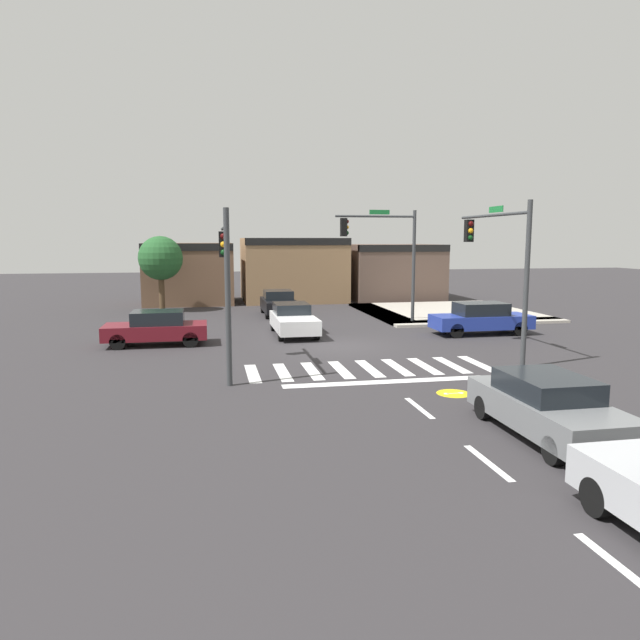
{
  "coord_description": "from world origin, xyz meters",
  "views": [
    {
      "loc": [
        -5.6,
        -24.15,
        4.58
      ],
      "look_at": [
        -1.11,
        -0.93,
        1.29
      ],
      "focal_mm": 32.67,
      "sensor_mm": 36.0,
      "label": 1
    }
  ],
  "objects_px": {
    "traffic_signal_southeast": "(499,251)",
    "car_black": "(279,303)",
    "car_white": "(293,320)",
    "traffic_signal_northeast": "(385,246)",
    "car_blue": "(481,318)",
    "car_gray": "(547,406)",
    "traffic_signal_southwest": "(225,264)",
    "roadside_tree": "(161,259)",
    "car_maroon": "(156,328)"
  },
  "relations": [
    {
      "from": "car_maroon",
      "to": "traffic_signal_southeast",
      "type": "bearing_deg",
      "value": -20.67
    },
    {
      "from": "traffic_signal_northeast",
      "to": "car_blue",
      "type": "height_order",
      "value": "traffic_signal_northeast"
    },
    {
      "from": "traffic_signal_southeast",
      "to": "car_black",
      "type": "height_order",
      "value": "traffic_signal_southeast"
    },
    {
      "from": "car_gray",
      "to": "car_maroon",
      "type": "relative_size",
      "value": 1.05
    },
    {
      "from": "traffic_signal_northeast",
      "to": "car_white",
      "type": "distance_m",
      "value": 6.83
    },
    {
      "from": "car_blue",
      "to": "roadside_tree",
      "type": "height_order",
      "value": "roadside_tree"
    },
    {
      "from": "car_white",
      "to": "roadside_tree",
      "type": "height_order",
      "value": "roadside_tree"
    },
    {
      "from": "car_gray",
      "to": "roadside_tree",
      "type": "height_order",
      "value": "roadside_tree"
    },
    {
      "from": "car_gray",
      "to": "car_white",
      "type": "relative_size",
      "value": 1.02
    },
    {
      "from": "traffic_signal_southeast",
      "to": "traffic_signal_northeast",
      "type": "bearing_deg",
      "value": 10.89
    },
    {
      "from": "traffic_signal_southeast",
      "to": "car_white",
      "type": "xyz_separation_m",
      "value": [
        -7.07,
        6.66,
        -3.4
      ]
    },
    {
      "from": "traffic_signal_southeast",
      "to": "car_maroon",
      "type": "distance_m",
      "value": 14.65
    },
    {
      "from": "roadside_tree",
      "to": "traffic_signal_southwest",
      "type": "bearing_deg",
      "value": -79.16
    },
    {
      "from": "car_gray",
      "to": "car_white",
      "type": "xyz_separation_m",
      "value": [
        -3.67,
        15.68,
        -0.0
      ]
    },
    {
      "from": "car_maroon",
      "to": "car_black",
      "type": "height_order",
      "value": "car_black"
    },
    {
      "from": "traffic_signal_southeast",
      "to": "car_blue",
      "type": "xyz_separation_m",
      "value": [
        1.87,
        5.04,
        -3.36
      ]
    },
    {
      "from": "traffic_signal_southeast",
      "to": "car_gray",
      "type": "relative_size",
      "value": 1.3
    },
    {
      "from": "traffic_signal_southwest",
      "to": "car_gray",
      "type": "height_order",
      "value": "traffic_signal_southwest"
    },
    {
      "from": "traffic_signal_northeast",
      "to": "car_blue",
      "type": "xyz_separation_m",
      "value": [
        3.63,
        -4.1,
        -3.46
      ]
    },
    {
      "from": "car_maroon",
      "to": "car_white",
      "type": "relative_size",
      "value": 0.98
    },
    {
      "from": "car_gray",
      "to": "roadside_tree",
      "type": "distance_m",
      "value": 28.45
    },
    {
      "from": "traffic_signal_southeast",
      "to": "roadside_tree",
      "type": "height_order",
      "value": "traffic_signal_southeast"
    },
    {
      "from": "car_white",
      "to": "traffic_signal_northeast",
      "type": "bearing_deg",
      "value": 114.93
    },
    {
      "from": "traffic_signal_southeast",
      "to": "car_white",
      "type": "distance_m",
      "value": 10.3
    },
    {
      "from": "traffic_signal_southeast",
      "to": "car_blue",
      "type": "height_order",
      "value": "traffic_signal_southeast"
    },
    {
      "from": "traffic_signal_southwest",
      "to": "car_blue",
      "type": "bearing_deg",
      "value": -63.98
    },
    {
      "from": "car_black",
      "to": "roadside_tree",
      "type": "relative_size",
      "value": 0.88
    },
    {
      "from": "car_gray",
      "to": "roadside_tree",
      "type": "bearing_deg",
      "value": 21.94
    },
    {
      "from": "traffic_signal_southwest",
      "to": "traffic_signal_northeast",
      "type": "distance_m",
      "value": 13.38
    },
    {
      "from": "roadside_tree",
      "to": "car_black",
      "type": "bearing_deg",
      "value": -24.94
    },
    {
      "from": "car_blue",
      "to": "car_black",
      "type": "relative_size",
      "value": 1.13
    },
    {
      "from": "car_maroon",
      "to": "roadside_tree",
      "type": "height_order",
      "value": "roadside_tree"
    },
    {
      "from": "traffic_signal_northeast",
      "to": "traffic_signal_southeast",
      "type": "distance_m",
      "value": 9.3
    },
    {
      "from": "car_white",
      "to": "car_blue",
      "type": "distance_m",
      "value": 9.09
    },
    {
      "from": "car_maroon",
      "to": "car_white",
      "type": "distance_m",
      "value": 6.47
    },
    {
      "from": "traffic_signal_southwest",
      "to": "car_black",
      "type": "distance_m",
      "value": 15.68
    },
    {
      "from": "traffic_signal_southeast",
      "to": "car_white",
      "type": "height_order",
      "value": "traffic_signal_southeast"
    },
    {
      "from": "traffic_signal_southwest",
      "to": "car_maroon",
      "type": "distance_m",
      "value": 7.31
    },
    {
      "from": "traffic_signal_southwest",
      "to": "traffic_signal_southeast",
      "type": "xyz_separation_m",
      "value": [
        10.49,
        1.0,
        0.38
      ]
    },
    {
      "from": "traffic_signal_southeast",
      "to": "car_gray",
      "type": "xyz_separation_m",
      "value": [
        -3.4,
        -9.01,
        -3.4
      ]
    },
    {
      "from": "traffic_signal_southwest",
      "to": "roadside_tree",
      "type": "height_order",
      "value": "traffic_signal_southwest"
    },
    {
      "from": "traffic_signal_northeast",
      "to": "traffic_signal_southeast",
      "type": "height_order",
      "value": "traffic_signal_northeast"
    },
    {
      "from": "traffic_signal_northeast",
      "to": "car_blue",
      "type": "relative_size",
      "value": 1.29
    },
    {
      "from": "traffic_signal_southeast",
      "to": "car_gray",
      "type": "height_order",
      "value": "traffic_signal_southeast"
    },
    {
      "from": "car_gray",
      "to": "car_white",
      "type": "bearing_deg",
      "value": 13.18
    },
    {
      "from": "traffic_signal_northeast",
      "to": "car_white",
      "type": "bearing_deg",
      "value": 24.93
    },
    {
      "from": "car_blue",
      "to": "car_black",
      "type": "xyz_separation_m",
      "value": [
        -8.78,
        8.93,
        -0.03
      ]
    },
    {
      "from": "car_gray",
      "to": "car_maroon",
      "type": "distance_m",
      "value": 17.2
    },
    {
      "from": "traffic_signal_northeast",
      "to": "car_black",
      "type": "relative_size",
      "value": 1.45
    },
    {
      "from": "car_white",
      "to": "roadside_tree",
      "type": "distance_m",
      "value": 12.92
    }
  ]
}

